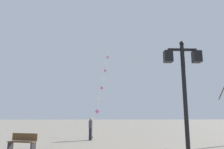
{
  "coord_description": "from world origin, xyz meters",
  "views": [
    {
      "loc": [
        -0.98,
        -0.26,
        1.87
      ],
      "look_at": [
        -0.32,
        22.51,
        6.17
      ],
      "focal_mm": 34.76,
      "sensor_mm": 36.0,
      "label": 1
    }
  ],
  "objects_px": {
    "twin_lantern_lamp_post": "(184,79)",
    "park_bench": "(23,142)",
    "kite_train": "(103,79)",
    "kite_flyer": "(91,128)"
  },
  "relations": [
    {
      "from": "kite_flyer",
      "to": "twin_lantern_lamp_post",
      "type": "bearing_deg",
      "value": -153.04
    },
    {
      "from": "kite_flyer",
      "to": "park_bench",
      "type": "height_order",
      "value": "kite_flyer"
    },
    {
      "from": "twin_lantern_lamp_post",
      "to": "park_bench",
      "type": "relative_size",
      "value": 2.66
    },
    {
      "from": "twin_lantern_lamp_post",
      "to": "kite_flyer",
      "type": "relative_size",
      "value": 2.58
    },
    {
      "from": "twin_lantern_lamp_post",
      "to": "kite_flyer",
      "type": "distance_m",
      "value": 10.93
    },
    {
      "from": "kite_flyer",
      "to": "park_bench",
      "type": "distance_m",
      "value": 5.84
    },
    {
      "from": "kite_train",
      "to": "kite_flyer",
      "type": "relative_size",
      "value": 7.74
    },
    {
      "from": "twin_lantern_lamp_post",
      "to": "park_bench",
      "type": "distance_m",
      "value": 9.27
    },
    {
      "from": "twin_lantern_lamp_post",
      "to": "park_bench",
      "type": "height_order",
      "value": "twin_lantern_lamp_post"
    },
    {
      "from": "twin_lantern_lamp_post",
      "to": "kite_train",
      "type": "relative_size",
      "value": 0.33
    }
  ]
}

